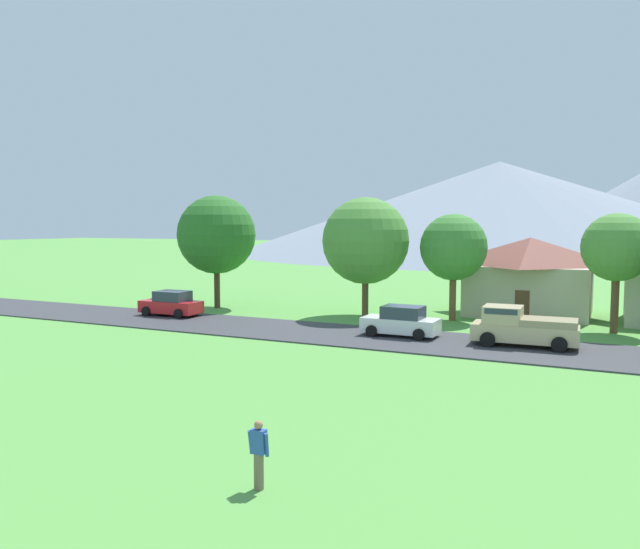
{
  "coord_description": "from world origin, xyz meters",
  "views": [
    {
      "loc": [
        12.61,
        -2.56,
        6.32
      ],
      "look_at": [
        0.57,
        22.59,
        4.03
      ],
      "focal_mm": 34.95,
      "sensor_mm": 36.0,
      "label": 1
    }
  ],
  "objects_px": {
    "house_leftmost": "(530,275)",
    "tree_near_left": "(617,248)",
    "tree_right_of_center": "(366,241)",
    "pickup_truck_sand_east_side": "(522,327)",
    "parked_car_white_mid_west": "(401,322)",
    "tree_center": "(453,248)",
    "parked_car_red_west_end": "(171,304)",
    "watcher_person": "(259,453)",
    "tree_near_right": "(216,235)"
  },
  "relations": [
    {
      "from": "house_leftmost",
      "to": "tree_near_left",
      "type": "distance_m",
      "value": 8.23
    },
    {
      "from": "tree_right_of_center",
      "to": "pickup_truck_sand_east_side",
      "type": "xyz_separation_m",
      "value": [
        11.05,
        -6.26,
        -4.09
      ]
    },
    {
      "from": "tree_near_left",
      "to": "parked_car_white_mid_west",
      "type": "distance_m",
      "value": 13.21
    },
    {
      "from": "tree_center",
      "to": "tree_right_of_center",
      "type": "height_order",
      "value": "tree_right_of_center"
    },
    {
      "from": "house_leftmost",
      "to": "parked_car_red_west_end",
      "type": "height_order",
      "value": "house_leftmost"
    },
    {
      "from": "tree_center",
      "to": "parked_car_red_west_end",
      "type": "distance_m",
      "value": 19.24
    },
    {
      "from": "tree_near_left",
      "to": "watcher_person",
      "type": "distance_m",
      "value": 28.42
    },
    {
      "from": "house_leftmost",
      "to": "tree_right_of_center",
      "type": "bearing_deg",
      "value": -148.02
    },
    {
      "from": "tree_near_right",
      "to": "house_leftmost",
      "type": "bearing_deg",
      "value": 17.6
    },
    {
      "from": "watcher_person",
      "to": "pickup_truck_sand_east_side",
      "type": "bearing_deg",
      "value": 80.98
    },
    {
      "from": "parked_car_red_west_end",
      "to": "tree_center",
      "type": "bearing_deg",
      "value": 20.7
    },
    {
      "from": "house_leftmost",
      "to": "tree_center",
      "type": "distance_m",
      "value": 6.9
    },
    {
      "from": "tree_right_of_center",
      "to": "watcher_person",
      "type": "distance_m",
      "value": 28.2
    },
    {
      "from": "pickup_truck_sand_east_side",
      "to": "parked_car_white_mid_west",
      "type": "bearing_deg",
      "value": -179.99
    },
    {
      "from": "tree_near_left",
      "to": "tree_near_right",
      "type": "xyz_separation_m",
      "value": [
        -26.91,
        -1.01,
        0.55
      ]
    },
    {
      "from": "watcher_person",
      "to": "tree_near_right",
      "type": "bearing_deg",
      "value": 126.65
    },
    {
      "from": "tree_near_right",
      "to": "tree_near_left",
      "type": "bearing_deg",
      "value": 2.15
    },
    {
      "from": "parked_car_white_mid_west",
      "to": "watcher_person",
      "type": "height_order",
      "value": "parked_car_white_mid_west"
    },
    {
      "from": "parked_car_white_mid_west",
      "to": "watcher_person",
      "type": "xyz_separation_m",
      "value": [
        3.2,
        -20.5,
        0.01
      ]
    },
    {
      "from": "watcher_person",
      "to": "tree_near_left",
      "type": "bearing_deg",
      "value": 74.57
    },
    {
      "from": "house_leftmost",
      "to": "tree_right_of_center",
      "type": "distance_m",
      "value": 11.88
    },
    {
      "from": "tree_near_left",
      "to": "parked_car_red_west_end",
      "type": "distance_m",
      "value": 28.14
    },
    {
      "from": "tree_near_left",
      "to": "pickup_truck_sand_east_side",
      "type": "xyz_separation_m",
      "value": [
        -4.23,
        -6.62,
        -3.87
      ]
    },
    {
      "from": "tree_near_left",
      "to": "parked_car_red_west_end",
      "type": "height_order",
      "value": "tree_near_left"
    },
    {
      "from": "house_leftmost",
      "to": "tree_center",
      "type": "xyz_separation_m",
      "value": [
        -4.16,
        -5.14,
        1.99
      ]
    },
    {
      "from": "parked_car_red_west_end",
      "to": "tree_near_left",
      "type": "bearing_deg",
      "value": 12.42
    },
    {
      "from": "tree_center",
      "to": "house_leftmost",
      "type": "bearing_deg",
      "value": 51.01
    },
    {
      "from": "tree_center",
      "to": "tree_near_left",
      "type": "bearing_deg",
      "value": -4.02
    },
    {
      "from": "parked_car_white_mid_west",
      "to": "pickup_truck_sand_east_side",
      "type": "bearing_deg",
      "value": 0.01
    },
    {
      "from": "tree_near_left",
      "to": "parked_car_red_west_end",
      "type": "xyz_separation_m",
      "value": [
        -27.2,
        -5.99,
        -4.06
      ]
    },
    {
      "from": "tree_near_left",
      "to": "parked_car_red_west_end",
      "type": "bearing_deg",
      "value": -167.58
    },
    {
      "from": "tree_near_left",
      "to": "parked_car_white_mid_west",
      "type": "height_order",
      "value": "tree_near_left"
    },
    {
      "from": "house_leftmost",
      "to": "parked_car_red_west_end",
      "type": "bearing_deg",
      "value": -151.56
    },
    {
      "from": "tree_center",
      "to": "parked_car_red_west_end",
      "type": "bearing_deg",
      "value": -159.3
    },
    {
      "from": "tree_near_left",
      "to": "tree_near_right",
      "type": "height_order",
      "value": "tree_near_right"
    },
    {
      "from": "tree_center",
      "to": "parked_car_red_west_end",
      "type": "relative_size",
      "value": 1.64
    },
    {
      "from": "parked_car_white_mid_west",
      "to": "pickup_truck_sand_east_side",
      "type": "height_order",
      "value": "pickup_truck_sand_east_side"
    },
    {
      "from": "tree_near_left",
      "to": "tree_near_right",
      "type": "distance_m",
      "value": 26.94
    },
    {
      "from": "parked_car_red_west_end",
      "to": "pickup_truck_sand_east_side",
      "type": "relative_size",
      "value": 0.8
    },
    {
      "from": "tree_center",
      "to": "parked_car_red_west_end",
      "type": "height_order",
      "value": "tree_center"
    },
    {
      "from": "parked_car_white_mid_west",
      "to": "pickup_truck_sand_east_side",
      "type": "xyz_separation_m",
      "value": [
        6.45,
        0.0,
        0.19
      ]
    },
    {
      "from": "tree_near_right",
      "to": "tree_center",
      "type": "bearing_deg",
      "value": 5.54
    },
    {
      "from": "house_leftmost",
      "to": "tree_near_left",
      "type": "xyz_separation_m",
      "value": [
        5.41,
        -5.81,
        2.16
      ]
    },
    {
      "from": "tree_right_of_center",
      "to": "parked_car_red_west_end",
      "type": "height_order",
      "value": "tree_right_of_center"
    },
    {
      "from": "house_leftmost",
      "to": "watcher_person",
      "type": "relative_size",
      "value": 5.14
    },
    {
      "from": "house_leftmost",
      "to": "pickup_truck_sand_east_side",
      "type": "distance_m",
      "value": 12.6
    },
    {
      "from": "tree_center",
      "to": "parked_car_white_mid_west",
      "type": "distance_m",
      "value": 8.34
    },
    {
      "from": "house_leftmost",
      "to": "parked_car_red_west_end",
      "type": "distance_m",
      "value": 24.85
    },
    {
      "from": "tree_right_of_center",
      "to": "tree_near_left",
      "type": "bearing_deg",
      "value": 1.33
    },
    {
      "from": "house_leftmost",
      "to": "tree_right_of_center",
      "type": "relative_size",
      "value": 1.07
    }
  ]
}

